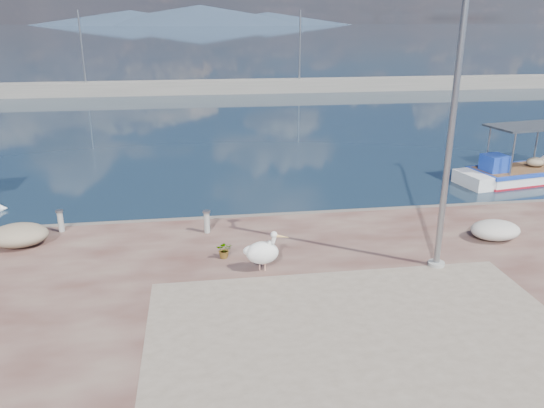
{
  "coord_description": "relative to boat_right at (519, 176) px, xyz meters",
  "views": [
    {
      "loc": [
        -2.26,
        -11.58,
        6.75
      ],
      "look_at": [
        0.0,
        3.8,
        1.3
      ],
      "focal_mm": 35.0,
      "sensor_mm": 36.0,
      "label": 1
    }
  ],
  "objects": [
    {
      "name": "boat_right",
      "position": [
        0.0,
        0.0,
        0.0
      ],
      "size": [
        6.22,
        2.96,
        2.87
      ],
      "rotation": [
        0.0,
        0.0,
        0.17
      ],
      "color": "white",
      "rests_on": "ground"
    },
    {
      "name": "bollard_near",
      "position": [
        -13.77,
        -5.21,
        0.66
      ],
      "size": [
        0.23,
        0.23,
        0.71
      ],
      "color": "gray",
      "rests_on": "quay"
    },
    {
      "name": "net_pile_d",
      "position": [
        -5.26,
        -6.96,
        0.55
      ],
      "size": [
        1.49,
        1.12,
        0.56
      ],
      "primitive_type": "ellipsoid",
      "color": "beige",
      "rests_on": "quay"
    },
    {
      "name": "potted_plant",
      "position": [
        -13.35,
        -7.12,
        0.52
      ],
      "size": [
        0.46,
        0.41,
        0.48
      ],
      "primitive_type": "imported",
      "rotation": [
        0.0,
        0.0,
        -0.08
      ],
      "color": "#33722D",
      "rests_on": "quay"
    },
    {
      "name": "ground",
      "position": [
        -11.74,
        -8.93,
        -0.22
      ],
      "size": [
        1400.0,
        1400.0,
        0.0
      ],
      "primitive_type": "plane",
      "color": "#162635",
      "rests_on": "ground"
    },
    {
      "name": "net_pile_b",
      "position": [
        -19.2,
        -5.41,
        0.59
      ],
      "size": [
        1.64,
        1.28,
        0.64
      ],
      "primitive_type": "ellipsoid",
      "color": "tan",
      "rests_on": "quay"
    },
    {
      "name": "mountains",
      "position": [
        -7.34,
        641.07,
        9.28
      ],
      "size": [
        370.0,
        280.0,
        22.0
      ],
      "color": "#28384C",
      "rests_on": "ground"
    },
    {
      "name": "pelican",
      "position": [
        -12.41,
        -8.06,
        0.8
      ],
      "size": [
        1.18,
        0.74,
        1.12
      ],
      "rotation": [
        0.0,
        0.0,
        -0.28
      ],
      "color": "tan",
      "rests_on": "quay"
    },
    {
      "name": "breakwater",
      "position": [
        -11.74,
        31.07,
        0.38
      ],
      "size": [
        120.0,
        2.2,
        7.5
      ],
      "color": "gray",
      "rests_on": "ground"
    },
    {
      "name": "lamp_post",
      "position": [
        -7.78,
        -8.41,
        3.57
      ],
      "size": [
        0.44,
        0.96,
        7.0
      ],
      "color": "gray",
      "rests_on": "quay"
    },
    {
      "name": "bollard_far",
      "position": [
        -18.25,
        -4.46,
        0.65
      ],
      "size": [
        0.23,
        0.23,
        0.7
      ],
      "color": "gray",
      "rests_on": "quay"
    },
    {
      "name": "quay_patch",
      "position": [
        -10.74,
        -11.93,
        0.28
      ],
      "size": [
        9.0,
        7.0,
        0.01
      ],
      "primitive_type": "cube",
      "color": "gray",
      "rests_on": "quay"
    }
  ]
}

